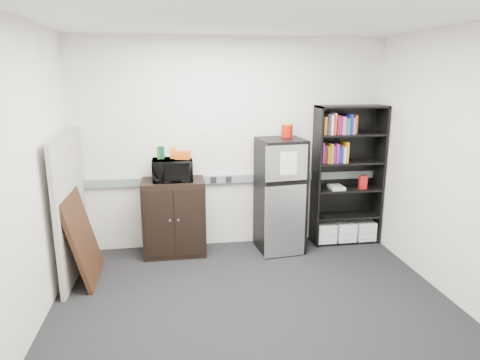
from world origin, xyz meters
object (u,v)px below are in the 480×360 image
at_px(bookshelf, 347,177).
at_px(cabinet, 174,217).
at_px(microwave, 172,170).
at_px(refrigerator, 280,196).
at_px(cubicle_partition, 71,206).

relative_size(bookshelf, cabinet, 1.92).
bearing_deg(microwave, refrigerator, -3.57).
xyz_separation_m(cabinet, microwave, (0.00, -0.02, 0.62)).
relative_size(cubicle_partition, refrigerator, 1.11).
bearing_deg(microwave, cabinet, 89.15).
bearing_deg(cubicle_partition, microwave, 19.73).
xyz_separation_m(bookshelf, microwave, (-2.30, -0.08, 0.19)).
bearing_deg(bookshelf, cabinet, -178.40).
bearing_deg(refrigerator, cubicle_partition, -178.68).
relative_size(cabinet, microwave, 1.99).
bearing_deg(cubicle_partition, bookshelf, 8.06).
distance_m(cubicle_partition, refrigerator, 2.50).
xyz_separation_m(microwave, refrigerator, (1.35, -0.06, -0.37)).
bearing_deg(microwave, cubicle_partition, -161.12).
bearing_deg(refrigerator, microwave, 170.76).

